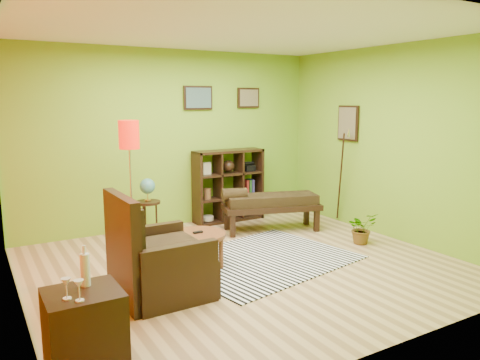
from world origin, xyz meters
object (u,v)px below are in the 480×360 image
side_cabinet (85,332)px  cube_shelf (229,185)px  potted_plant (361,231)px  floor_lamp (129,147)px  globe_table (148,193)px  bench (269,203)px  coffee_table (198,238)px  armchair (156,265)px

side_cabinet → cube_shelf: 4.60m
cube_shelf → potted_plant: size_ratio=2.68×
side_cabinet → floor_lamp: bearing=64.8°
side_cabinet → cube_shelf: bearing=47.3°
floor_lamp → potted_plant: floor_lamp is taller
globe_table → bench: (1.73, -0.63, -0.22)m
coffee_table → armchair: (-0.76, -0.58, -0.02)m
coffee_table → potted_plant: 2.43m
coffee_table → bench: bearing=28.0°
bench → potted_plant: bench is taller
armchair → bench: bearing=31.3°
globe_table → armchair: bearing=-107.4°
floor_lamp → cube_shelf: floor_lamp is taller
coffee_table → cube_shelf: 2.24m
globe_table → potted_plant: globe_table is taller
side_cabinet → globe_table: bearing=62.9°
coffee_table → floor_lamp: bearing=125.7°
cube_shelf → bench: (0.22, -0.87, -0.15)m
floor_lamp → cube_shelf: 2.34m
coffee_table → globe_table: size_ratio=0.77×
coffee_table → potted_plant: bearing=-8.3°
potted_plant → cube_shelf: bearing=115.5°
armchair → side_cabinet: armchair is taller
floor_lamp → globe_table: size_ratio=2.00×
side_cabinet → globe_table: (1.60, 3.14, 0.34)m
coffee_table → side_cabinet: bearing=-136.1°
armchair → floor_lamp: size_ratio=0.63×
globe_table → cube_shelf: bearing=8.9°
armchair → globe_table: 2.20m
armchair → bench: 2.79m
armchair → floor_lamp: (0.19, 1.37, 1.09)m
floor_lamp → cube_shelf: bearing=25.6°
cube_shelf → bench: size_ratio=0.75×
coffee_table → armchair: armchair is taller
armchair → cube_shelf: size_ratio=0.93×
side_cabinet → potted_plant: 4.31m
armchair → cube_shelf: (2.16, 2.31, 0.26)m
globe_table → cube_shelf: size_ratio=0.74×
coffee_table → globe_table: (-0.10, 1.49, 0.31)m
floor_lamp → side_cabinet: bearing=-115.2°
side_cabinet → bench: size_ratio=0.60×
cube_shelf → potted_plant: cube_shelf is taller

